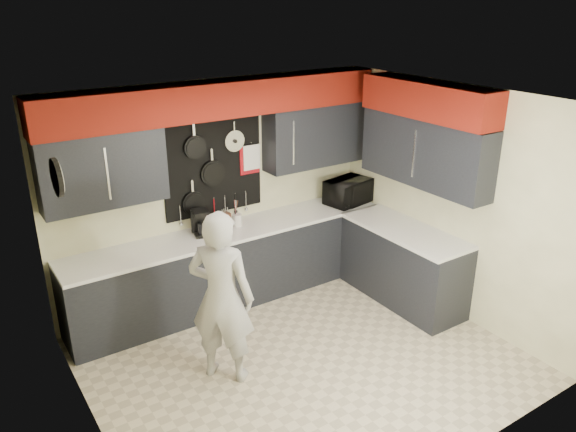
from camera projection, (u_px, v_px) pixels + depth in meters
ground at (302, 359)px, 5.69m from camera, size 4.00×4.00×0.00m
back_wall_assembly at (222, 134)px, 6.19m from camera, size 4.00×0.36×2.60m
right_wall_assembly at (429, 142)px, 6.13m from camera, size 0.36×3.50×2.60m
left_wall_assembly at (84, 299)px, 4.19m from camera, size 0.05×3.50×2.60m
base_cabinets at (282, 265)px, 6.65m from camera, size 3.95×2.20×0.92m
microwave at (348, 192)px, 7.22m from camera, size 0.64×0.49×0.32m
knife_block at (225, 223)px, 6.34m from camera, size 0.12×0.12×0.24m
utensil_crock at (237, 220)px, 6.54m from camera, size 0.11×0.11×0.14m
coffee_maker at (200, 222)px, 6.28m from camera, size 0.21×0.24×0.30m
person at (222, 298)px, 5.15m from camera, size 0.72×0.74×1.71m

